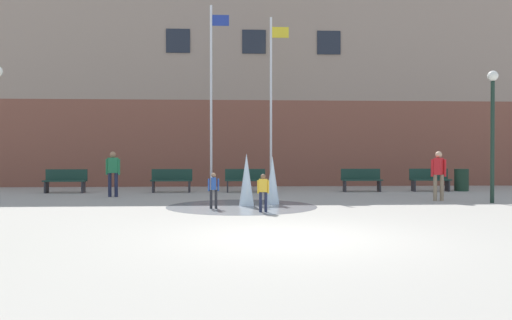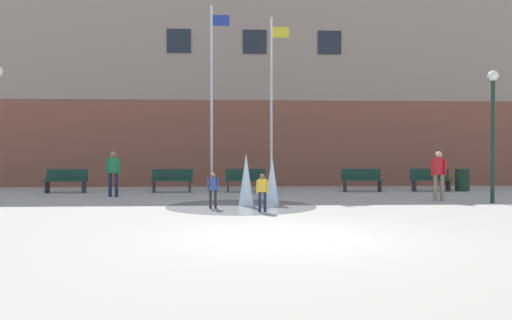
# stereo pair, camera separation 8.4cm
# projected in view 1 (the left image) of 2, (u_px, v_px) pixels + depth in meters

# --- Properties ---
(ground_plane) EXTENTS (100.00, 100.00, 0.00)m
(ground_plane) POSITION_uv_depth(u_px,v_px,m) (292.00, 237.00, 8.99)
(ground_plane) COLOR #9E998E
(library_building) EXTENTS (36.00, 6.05, 8.92)m
(library_building) POSITION_uv_depth(u_px,v_px,m) (251.00, 98.00, 26.14)
(library_building) COLOR brown
(library_building) RESTS_ON ground
(splash_fountain) EXTENTS (4.30, 4.30, 1.52)m
(splash_fountain) POSITION_uv_depth(u_px,v_px,m) (255.00, 185.00, 14.60)
(splash_fountain) COLOR gray
(splash_fountain) RESTS_ON ground
(park_bench_far_left) EXTENTS (1.60, 0.44, 0.91)m
(park_bench_far_left) POSITION_uv_depth(u_px,v_px,m) (65.00, 180.00, 19.31)
(park_bench_far_left) COLOR #28282D
(park_bench_far_left) RESTS_ON ground
(park_bench_left_of_flagpoles) EXTENTS (1.60, 0.44, 0.91)m
(park_bench_left_of_flagpoles) POSITION_uv_depth(u_px,v_px,m) (172.00, 180.00, 19.61)
(park_bench_left_of_flagpoles) COLOR #28282D
(park_bench_left_of_flagpoles) RESTS_ON ground
(park_bench_center) EXTENTS (1.60, 0.44, 0.91)m
(park_bench_center) POSITION_uv_depth(u_px,v_px,m) (245.00, 180.00, 19.74)
(park_bench_center) COLOR #28282D
(park_bench_center) RESTS_ON ground
(park_bench_under_right_flagpole) EXTENTS (1.60, 0.44, 0.91)m
(park_bench_under_right_flagpole) POSITION_uv_depth(u_px,v_px,m) (361.00, 180.00, 19.98)
(park_bench_under_right_flagpole) COLOR #28282D
(park_bench_under_right_flagpole) RESTS_ON ground
(park_bench_near_trashcan) EXTENTS (1.60, 0.44, 0.91)m
(park_bench_near_trashcan) POSITION_uv_depth(u_px,v_px,m) (430.00, 179.00, 20.18)
(park_bench_near_trashcan) COLOR #28282D
(park_bench_near_trashcan) RESTS_ON ground
(child_in_fountain) EXTENTS (0.31, 0.22, 0.99)m
(child_in_fountain) POSITION_uv_depth(u_px,v_px,m) (214.00, 188.00, 13.69)
(child_in_fountain) COLOR #28282D
(child_in_fountain) RESTS_ON ground
(adult_in_red) EXTENTS (0.50, 0.38, 1.59)m
(adult_in_red) POSITION_uv_depth(u_px,v_px,m) (439.00, 172.00, 16.00)
(adult_in_red) COLOR #89755B
(adult_in_red) RESTS_ON ground
(child_with_pink_shirt) EXTENTS (0.31, 0.16, 0.99)m
(child_with_pink_shirt) POSITION_uv_depth(u_px,v_px,m) (263.00, 190.00, 12.86)
(child_with_pink_shirt) COLOR #1E233D
(child_with_pink_shirt) RESTS_ON ground
(adult_watching) EXTENTS (0.50, 0.34, 1.59)m
(adult_watching) POSITION_uv_depth(u_px,v_px,m) (113.00, 170.00, 17.46)
(adult_watching) COLOR #1E233D
(adult_watching) RESTS_ON ground
(flagpole_left) EXTENTS (0.80, 0.10, 7.71)m
(flagpole_left) POSITION_uv_depth(u_px,v_px,m) (212.00, 92.00, 20.81)
(flagpole_left) COLOR silver
(flagpole_left) RESTS_ON ground
(flagpole_right) EXTENTS (0.80, 0.10, 7.25)m
(flagpole_right) POSITION_uv_depth(u_px,v_px,m) (272.00, 98.00, 20.95)
(flagpole_right) COLOR silver
(flagpole_right) RESTS_ON ground
(lamp_post_right_lane) EXTENTS (0.32, 0.32, 4.05)m
(lamp_post_right_lane) POSITION_uv_depth(u_px,v_px,m) (493.00, 117.00, 15.26)
(lamp_post_right_lane) COLOR #192D23
(lamp_post_right_lane) RESTS_ON ground
(trash_can) EXTENTS (0.56, 0.56, 0.90)m
(trash_can) POSITION_uv_depth(u_px,v_px,m) (461.00, 180.00, 20.28)
(trash_can) COLOR #193323
(trash_can) RESTS_ON ground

